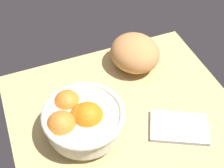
% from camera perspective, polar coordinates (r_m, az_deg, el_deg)
% --- Properties ---
extents(ground_plane, '(0.65, 0.54, 0.03)m').
position_cam_1_polar(ground_plane, '(0.93, 2.06, -5.45)').
color(ground_plane, tan).
extents(fruit_bowl, '(0.22, 0.22, 0.11)m').
position_cam_1_polar(fruit_bowl, '(0.82, -5.64, -6.25)').
color(fruit_bowl, silver).
rests_on(fruit_bowl, ground).
extents(bread_loaf, '(0.19, 0.20, 0.11)m').
position_cam_1_polar(bread_loaf, '(1.01, 4.18, 5.68)').
color(bread_loaf, '#C3844B').
rests_on(bread_loaf, ground).
extents(napkin_folded, '(0.19, 0.16, 0.01)m').
position_cam_1_polar(napkin_folded, '(0.89, 12.08, -7.72)').
color(napkin_folded, silver).
rests_on(napkin_folded, ground).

